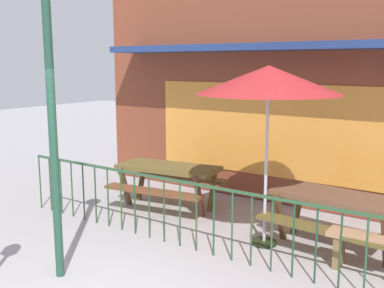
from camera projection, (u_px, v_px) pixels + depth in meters
The scene contains 6 objects.
pub_storefront at pixel (295, 40), 8.07m from camera, with size 8.34×1.30×5.99m.
patio_fence_front at pixel (205, 207), 6.14m from camera, with size 7.03×0.04×0.97m.
picnic_table_left at pixel (168, 175), 8.12m from camera, with size 1.98×1.61×0.79m.
picnic_table_right at pixel (338, 206), 6.31m from camera, with size 1.91×1.52×0.79m.
patio_umbrella at pixel (269, 81), 6.15m from camera, with size 1.98×1.98×2.54m.
street_lamp at pixel (50, 76), 5.17m from camera, with size 0.28×0.28×3.67m.
Camera 1 is at (3.20, -2.78, 2.57)m, focal length 42.73 mm.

